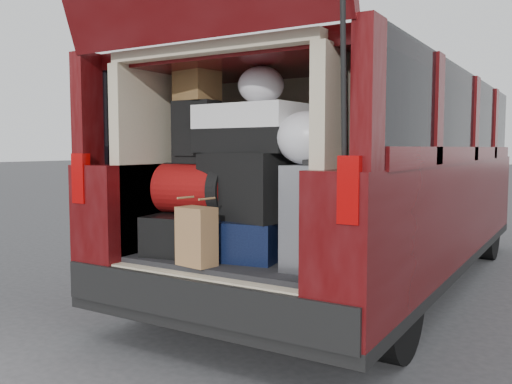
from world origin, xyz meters
TOP-DOWN VIEW (x-y plane):
  - ground at (0.00, 0.00)m, footprint 80.00×80.00m
  - minivan at (0.00, 1.86)m, footprint 1.90×5.35m
  - load_floor at (0.00, 0.28)m, footprint 1.24×1.05m
  - black_hardshell at (-0.36, 0.13)m, footprint 0.54×0.67m
  - navy_hardshell at (0.03, 0.18)m, footprint 0.51×0.59m
  - silver_roller at (0.49, 0.08)m, footprint 0.25×0.38m
  - kraft_bag at (-0.09, -0.20)m, footprint 0.23×0.17m
  - red_duffel at (-0.34, 0.13)m, footprint 0.51×0.36m
  - black_soft_case at (0.02, 0.15)m, footprint 0.60×0.43m
  - backpack at (-0.37, 0.17)m, footprint 0.28×0.18m
  - twotone_duffel at (0.02, 0.17)m, footprint 0.66×0.38m
  - grocery_sack_lower at (-0.38, 0.19)m, footprint 0.28×0.24m
  - plastic_bag_center at (0.09, 0.20)m, footprint 0.30×0.28m
  - plastic_bag_right at (0.44, 0.08)m, footprint 0.38×0.36m

SIDE VIEW (x-z plane):
  - ground at x=0.00m, z-range 0.00..0.00m
  - load_floor at x=0.00m, z-range 0.00..0.55m
  - navy_hardshell at x=0.03m, z-range 0.55..0.78m
  - black_hardshell at x=-0.36m, z-range 0.55..0.79m
  - kraft_bag at x=-0.09m, z-range 0.55..0.88m
  - silver_roller at x=0.49m, z-range 0.55..1.11m
  - minivan at x=0.00m, z-range -0.47..2.29m
  - red_duffel at x=-0.34m, z-range 0.79..1.10m
  - black_soft_case at x=0.02m, z-range 0.78..1.17m
  - plastic_bag_right at x=0.44m, z-range 1.11..1.40m
  - backpack at x=-0.37m, z-range 1.10..1.50m
  - twotone_duffel at x=0.02m, z-range 1.17..1.46m
  - plastic_bag_center at x=0.09m, z-range 1.46..1.68m
  - grocery_sack_lower at x=-0.38m, z-range 1.50..1.72m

